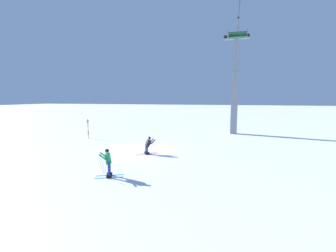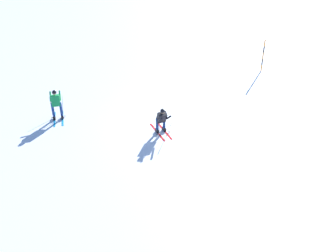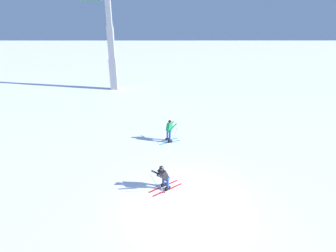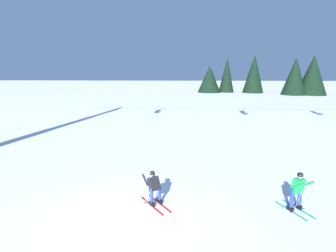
% 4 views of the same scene
% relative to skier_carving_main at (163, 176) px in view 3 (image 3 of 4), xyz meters
% --- Properties ---
extents(ground_plane, '(260.00, 260.00, 0.00)m').
position_rel_skier_carving_main_xyz_m(ground_plane, '(-1.11, -1.10, -0.77)').
color(ground_plane, white).
extents(skier_carving_main, '(1.41, 1.70, 1.48)m').
position_rel_skier_carving_main_xyz_m(skier_carving_main, '(0.00, 0.00, 0.00)').
color(skier_carving_main, red).
rests_on(skier_carving_main, ground_plane).
extents(lift_tower_far, '(0.86, 2.98, 11.81)m').
position_rel_skier_carving_main_xyz_m(lift_tower_far, '(21.03, 6.58, 4.12)').
color(lift_tower_far, gray).
rests_on(lift_tower_far, ground_plane).
extents(skier_distant_uphill, '(1.10, 1.62, 1.62)m').
position_rel_skier_carving_main_xyz_m(skier_distant_uphill, '(5.55, -0.32, 0.15)').
color(skier_distant_uphill, '#198CCC').
rests_on(skier_distant_uphill, ground_plane).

